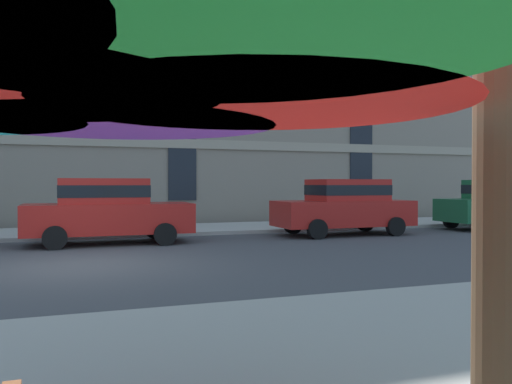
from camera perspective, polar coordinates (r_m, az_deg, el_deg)
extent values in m
plane|color=#424244|center=(10.95, -19.20, -7.73)|extent=(120.00, 120.00, 0.00)
cube|color=#B2ADA3|center=(17.70, -19.46, -4.25)|extent=(56.00, 3.60, 0.12)
cube|color=gray|center=(26.60, -19.69, 14.69)|extent=(47.90, 12.00, 16.00)
cube|color=#9E937F|center=(19.85, -19.56, 5.37)|extent=(46.94, 0.08, 0.36)
cube|color=#9E937F|center=(20.36, -19.61, 14.39)|extent=(46.94, 0.08, 0.36)
cube|color=black|center=(21.33, -8.19, 19.39)|extent=(1.10, 0.06, 14.80)
cube|color=black|center=(24.17, 11.59, 17.13)|extent=(1.10, 0.06, 14.80)
cube|color=black|center=(29.00, 25.61, 14.30)|extent=(1.10, 0.06, 14.80)
cube|color=#B21E19|center=(14.60, -15.91, -2.80)|extent=(4.40, 1.76, 0.80)
cube|color=#B21E19|center=(14.56, -16.52, 0.10)|extent=(2.30, 1.55, 0.68)
cube|color=black|center=(14.56, -16.52, 0.10)|extent=(2.32, 1.57, 0.32)
cylinder|color=black|center=(15.65, -11.13, -4.01)|extent=(0.60, 0.22, 0.60)
cylinder|color=black|center=(13.92, -10.03, -4.61)|extent=(0.60, 0.22, 0.60)
cylinder|color=black|center=(15.47, -21.19, -4.11)|extent=(0.60, 0.22, 0.60)
cylinder|color=black|center=(13.72, -21.36, -4.74)|extent=(0.60, 0.22, 0.60)
cube|color=#B21E19|center=(16.72, 9.62, -2.32)|extent=(4.40, 1.76, 0.80)
cube|color=#B21E19|center=(16.77, 10.07, 0.22)|extent=(2.30, 1.55, 0.68)
cube|color=black|center=(16.77, 10.07, 0.22)|extent=(2.32, 1.57, 0.32)
cylinder|color=black|center=(15.34, 6.79, -4.10)|extent=(0.60, 0.22, 0.60)
cylinder|color=black|center=(16.92, 4.11, -3.63)|extent=(0.60, 0.22, 0.60)
cylinder|color=black|center=(16.74, 15.18, -3.71)|extent=(0.60, 0.22, 0.60)
cylinder|color=black|center=(18.20, 11.99, -3.33)|extent=(0.60, 0.22, 0.60)
cube|color=#195933|center=(20.62, 25.24, -1.78)|extent=(4.40, 1.76, 0.80)
cube|color=#195933|center=(20.71, 25.55, 0.27)|extent=(2.30, 1.55, 0.68)
cube|color=black|center=(20.71, 25.55, 0.27)|extent=(2.32, 1.57, 0.32)
cylinder|color=black|center=(19.06, 24.22, -3.19)|extent=(0.60, 0.22, 0.60)
cylinder|color=black|center=(20.36, 20.76, -2.92)|extent=(0.60, 0.22, 0.60)
cylinder|color=black|center=(22.23, 26.11, -2.63)|extent=(0.60, 0.22, 0.60)
cone|color=red|center=(2.02, -0.10, 16.09)|extent=(1.61, 1.61, 0.48)
cone|color=#662D9E|center=(2.69, -15.59, 12.21)|extent=(1.61, 1.61, 0.48)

